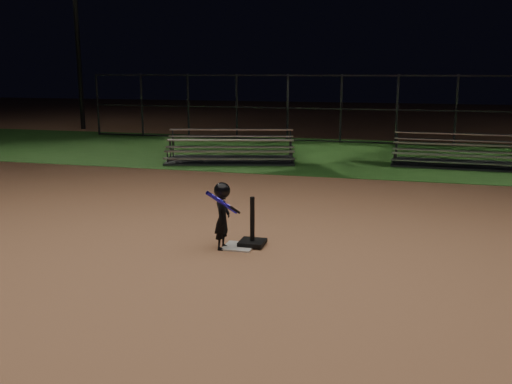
% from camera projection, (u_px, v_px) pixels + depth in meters
% --- Properties ---
extents(ground, '(80.00, 80.00, 0.00)m').
position_uv_depth(ground, '(239.00, 247.00, 8.48)').
color(ground, '#B27751').
rests_on(ground, ground).
extents(grass_strip, '(60.00, 8.00, 0.01)m').
position_uv_depth(grass_strip, '(329.00, 154.00, 17.92)').
color(grass_strip, '#214F19').
rests_on(grass_strip, ground).
extents(home_plate, '(0.45, 0.45, 0.02)m').
position_uv_depth(home_plate, '(239.00, 247.00, 8.48)').
color(home_plate, beige).
rests_on(home_plate, ground).
extents(batting_tee, '(0.38, 0.38, 0.74)m').
position_uv_depth(batting_tee, '(252.00, 236.00, 8.52)').
color(batting_tee, black).
rests_on(batting_tee, home_plate).
extents(child_batter, '(0.41, 0.57, 1.02)m').
position_uv_depth(child_batter, '(222.00, 214.00, 8.31)').
color(child_batter, black).
rests_on(child_batter, ground).
extents(bleacher_left, '(4.04, 2.66, 0.91)m').
position_uv_depth(bleacher_left, '(231.00, 155.00, 16.44)').
color(bleacher_left, silver).
rests_on(bleacher_left, ground).
extents(bleacher_right, '(3.59, 1.86, 0.86)m').
position_uv_depth(bleacher_right, '(457.00, 159.00, 15.74)').
color(bleacher_right, '#BABBBF').
rests_on(bleacher_right, ground).
extents(backstop_fence, '(20.08, 0.08, 2.50)m').
position_uv_depth(backstop_fence, '(341.00, 109.00, 20.48)').
color(backstop_fence, '#38383D').
rests_on(backstop_fence, ground).
extents(light_pole_left, '(0.90, 0.53, 8.30)m').
position_uv_depth(light_pole_left, '(75.00, 17.00, 24.58)').
color(light_pole_left, '#2D2D30').
rests_on(light_pole_left, ground).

